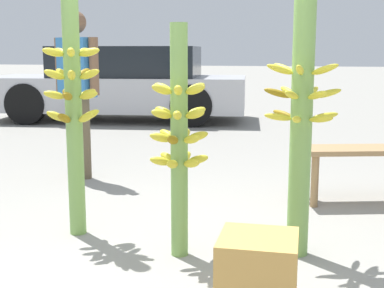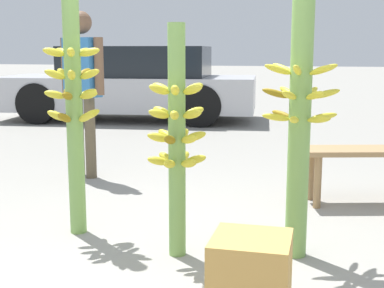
{
  "view_description": "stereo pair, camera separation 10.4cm",
  "coord_description": "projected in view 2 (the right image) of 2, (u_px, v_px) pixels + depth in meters",
  "views": [
    {
      "loc": [
        0.82,
        -2.71,
        1.23
      ],
      "look_at": [
        0.07,
        0.77,
        0.6
      ],
      "focal_mm": 50.0,
      "sensor_mm": 36.0,
      "label": 1
    },
    {
      "loc": [
        0.92,
        -2.68,
        1.23
      ],
      "look_at": [
        0.07,
        0.77,
        0.6
      ],
      "focal_mm": 50.0,
      "sensor_mm": 36.0,
      "label": 2
    }
  ],
  "objects": [
    {
      "name": "banana_stalk_right",
      "position": [
        300.0,
        111.0,
        3.1
      ],
      "size": [
        0.45,
        0.46,
        1.74
      ],
      "color": "#7AA851",
      "rests_on": "ground_plane"
    },
    {
      "name": "produce_crate",
      "position": [
        251.0,
        274.0,
        2.53
      ],
      "size": [
        0.37,
        0.37,
        0.37
      ],
      "color": "#C69347",
      "rests_on": "ground_plane"
    },
    {
      "name": "banana_stalk_left",
      "position": [
        74.0,
        107.0,
        3.51
      ],
      "size": [
        0.38,
        0.39,
        1.62
      ],
      "color": "#7AA851",
      "rests_on": "ground_plane"
    },
    {
      "name": "ground_plane",
      "position": [
        147.0,
        272.0,
        3.0
      ],
      "size": [
        80.0,
        80.0,
        0.0
      ],
      "primitive_type": "plane",
      "color": "gray"
    },
    {
      "name": "banana_stalk_center",
      "position": [
        177.0,
        137.0,
        3.14
      ],
      "size": [
        0.36,
        0.36,
        1.38
      ],
      "color": "#7AA851",
      "rests_on": "ground_plane"
    },
    {
      "name": "parked_car",
      "position": [
        131.0,
        84.0,
        9.48
      ],
      "size": [
        4.63,
        2.12,
        1.29
      ],
      "rotation": [
        0.0,
        0.0,
        1.68
      ],
      "color": "#B7B7BC",
      "rests_on": "ground_plane"
    },
    {
      "name": "vendor_person",
      "position": [
        82.0,
        78.0,
        5.11
      ],
      "size": [
        0.54,
        0.29,
        1.59
      ],
      "rotation": [
        0.0,
        0.0,
        2.75
      ],
      "color": "brown",
      "rests_on": "ground_plane"
    }
  ]
}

